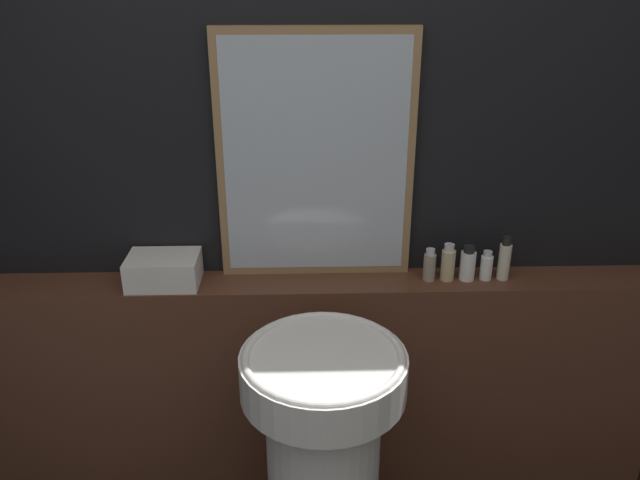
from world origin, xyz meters
TOP-DOWN VIEW (x-y plane):
  - wall_back at (0.00, 1.62)m, footprint 8.00×0.06m
  - vanity_counter at (0.00, 1.50)m, footprint 2.54×0.18m
  - pedestal_sink at (0.07, 1.10)m, footprint 0.47×0.47m
  - mirror at (0.06, 1.57)m, footprint 0.63×0.03m
  - towel_stack at (-0.44, 1.50)m, footprint 0.23×0.16m
  - shampoo_bottle at (0.44, 1.50)m, footprint 0.04×0.04m
  - conditioner_bottle at (0.50, 1.50)m, footprint 0.05×0.05m
  - lotion_bottle at (0.56, 1.50)m, footprint 0.05×0.05m
  - body_wash_bottle at (0.63, 1.50)m, footprint 0.04×0.04m
  - hand_soap_bottle at (0.68, 1.50)m, footprint 0.04×0.04m

SIDE VIEW (x-z plane):
  - vanity_counter at x=0.00m, z-range 0.00..0.88m
  - pedestal_sink at x=0.07m, z-range 0.05..0.92m
  - body_wash_bottle at x=0.63m, z-range 0.88..0.98m
  - towel_stack at x=-0.44m, z-range 0.88..0.98m
  - shampoo_bottle at x=0.44m, z-range 0.88..0.99m
  - lotion_bottle at x=0.56m, z-range 0.88..1.00m
  - conditioner_bottle at x=0.50m, z-range 0.88..1.01m
  - hand_soap_bottle at x=0.68m, z-range 0.88..1.03m
  - wall_back at x=0.00m, z-range 0.00..2.50m
  - mirror at x=0.06m, z-range 0.88..1.68m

